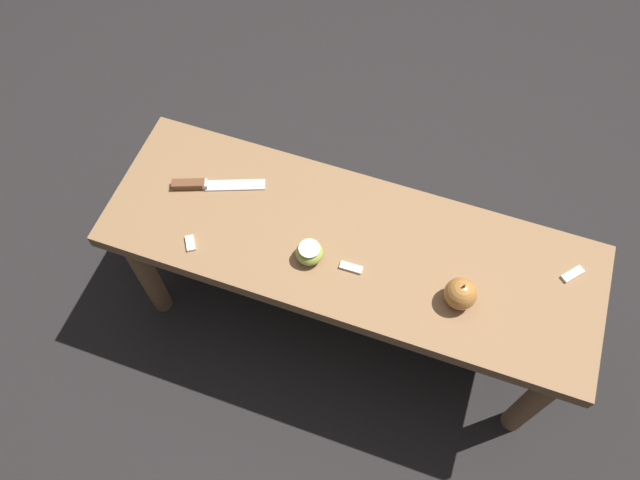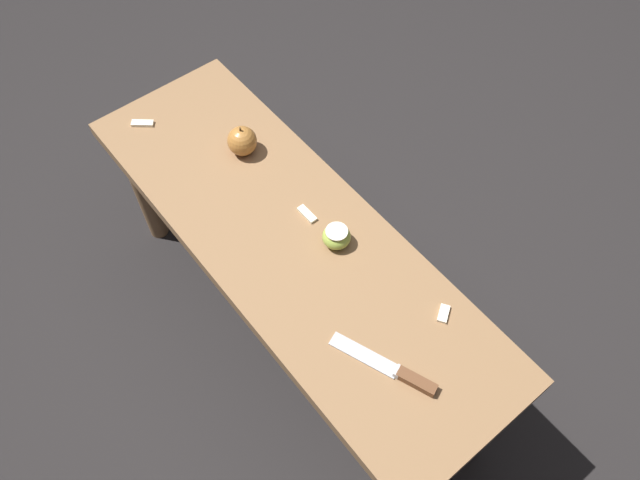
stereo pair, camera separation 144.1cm
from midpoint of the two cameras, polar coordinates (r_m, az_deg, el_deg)
ground_plane at (r=1.80m, az=-9.54°, el=-29.07°), size 8.00×8.00×0.00m
wooden_bench at (r=1.39m, az=-12.25°, el=-27.80°), size 1.24×0.41×0.49m
knife at (r=1.29m, az=-1.86°, el=-43.12°), size 0.23×0.11×0.02m
apple_whole at (r=1.35m, az=-17.32°, el=-15.64°), size 0.08×0.08×0.08m
apple_cut at (r=1.27m, az=-7.93°, el=-28.55°), size 0.07×0.07×0.05m
apple_slice_near_knife at (r=1.51m, az=-26.57°, el=-11.67°), size 0.05×0.06×0.01m
apple_slice_center at (r=1.31m, az=-10.83°, el=-24.99°), size 0.06×0.02×0.01m
apple_slice_near_bowl at (r=1.28m, az=4.22°, el=-37.09°), size 0.04×0.05×0.01m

